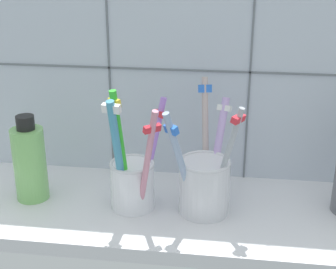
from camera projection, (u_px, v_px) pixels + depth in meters
counter_slab at (169, 213)px, 70.76cm from camera, size 64.00×22.00×2.00cm
tile_wall_back at (179, 47)px, 73.89cm from camera, size 64.00×2.20×45.00cm
toothbrush_cup_left at (132, 178)px, 68.48cm from camera, size 7.96×8.98×18.00cm
toothbrush_cup_right at (205, 181)px, 67.66cm from camera, size 10.39×12.87×17.63cm
soap_bottle at (31, 161)px, 71.12cm from camera, size 4.67×4.67×12.77cm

